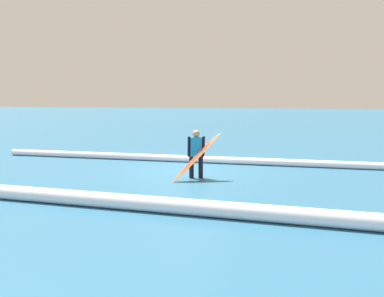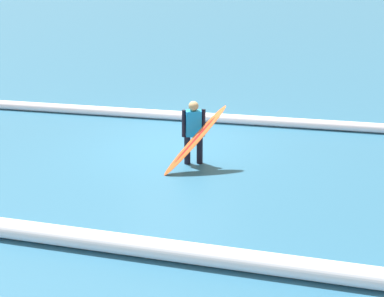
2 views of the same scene
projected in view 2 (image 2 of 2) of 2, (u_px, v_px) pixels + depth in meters
The scene contains 5 objects.
ground_plane at pixel (173, 147), 13.39m from camera, with size 164.58×164.58×0.00m, color #295F81.
surfer at pixel (194, 129), 12.12m from camera, with size 0.50×0.30×1.47m.
surfboard at pixel (195, 140), 11.85m from camera, with size 1.41×1.13×1.41m.
wave_crest_foreground at pixel (172, 115), 15.31m from camera, with size 0.26×0.26×15.14m, color white.
wave_crest_midground at pixel (163, 249), 8.71m from camera, with size 0.34×0.34×14.43m, color white.
Camera 2 is at (-2.54, 12.23, 4.85)m, focal length 51.23 mm.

